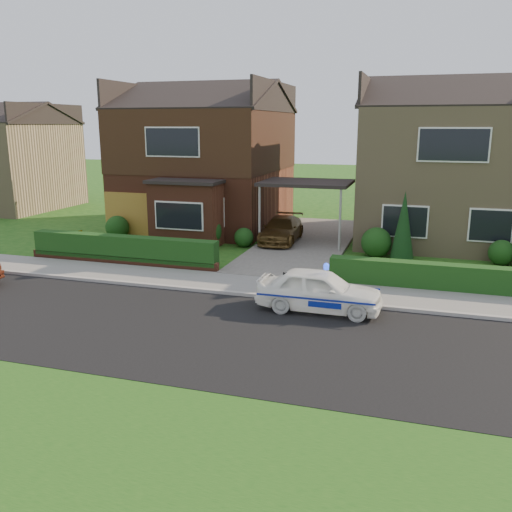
% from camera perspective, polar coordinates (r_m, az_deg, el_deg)
% --- Properties ---
extents(ground, '(120.00, 120.00, 0.00)m').
position_cam_1_polar(ground, '(13.94, -4.32, -8.04)').
color(ground, '#194C14').
rests_on(ground, ground).
extents(road, '(60.00, 6.00, 0.02)m').
position_cam_1_polar(road, '(13.94, -4.32, -8.04)').
color(road, black).
rests_on(road, ground).
extents(kerb, '(60.00, 0.16, 0.12)m').
position_cam_1_polar(kerb, '(16.62, -0.51, -4.14)').
color(kerb, '#9E9993').
rests_on(kerb, ground).
extents(sidewalk, '(60.00, 2.00, 0.10)m').
position_cam_1_polar(sidewalk, '(17.59, 0.53, -3.17)').
color(sidewalk, slate).
rests_on(sidewalk, ground).
extents(grass_verge, '(60.00, 4.00, 0.01)m').
position_cam_1_polar(grass_verge, '(9.94, -15.36, -18.05)').
color(grass_verge, '#194C14').
rests_on(grass_verge, ground).
extents(driveway, '(3.80, 12.00, 0.12)m').
position_cam_1_polar(driveway, '(24.07, 5.20, 1.43)').
color(driveway, '#666059').
rests_on(driveway, ground).
extents(house_left, '(7.50, 9.53, 7.25)m').
position_cam_1_polar(house_left, '(28.04, -5.20, 10.90)').
color(house_left, brown).
rests_on(house_left, ground).
extents(house_right, '(7.50, 8.06, 7.25)m').
position_cam_1_polar(house_right, '(26.09, 19.54, 9.65)').
color(house_right, '#9E8760').
rests_on(house_right, ground).
extents(carport_link, '(3.80, 3.00, 2.77)m').
position_cam_1_polar(carport_link, '(23.61, 5.32, 7.57)').
color(carport_link, black).
rests_on(carport_link, ground).
extents(garage_door, '(2.20, 0.10, 2.10)m').
position_cam_1_polar(garage_door, '(25.89, -13.46, 4.21)').
color(garage_door, olive).
rests_on(garage_door, ground).
extents(dwarf_wall, '(7.70, 0.25, 0.36)m').
position_cam_1_polar(dwarf_wall, '(20.91, -13.93, -0.47)').
color(dwarf_wall, brown).
rests_on(dwarf_wall, ground).
extents(hedge_left, '(7.50, 0.55, 0.90)m').
position_cam_1_polar(hedge_left, '(21.08, -13.69, -0.85)').
color(hedge_left, '#123611').
rests_on(hedge_left, ground).
extents(hedge_right, '(7.50, 0.55, 0.80)m').
position_cam_1_polar(hedge_right, '(18.16, 19.57, -3.60)').
color(hedge_right, '#123611').
rests_on(hedge_right, ground).
extents(shrub_left_far, '(1.08, 1.08, 1.08)m').
position_cam_1_polar(shrub_left_far, '(25.72, -14.39, 2.93)').
color(shrub_left_far, '#123611').
rests_on(shrub_left_far, ground).
extents(shrub_left_mid, '(1.32, 1.32, 1.32)m').
position_cam_1_polar(shrub_left_mid, '(23.50, -5.23, 2.62)').
color(shrub_left_mid, '#123611').
rests_on(shrub_left_mid, ground).
extents(shrub_left_near, '(0.84, 0.84, 0.84)m').
position_cam_1_polar(shrub_left_near, '(23.28, -1.29, 1.97)').
color(shrub_left_near, '#123611').
rests_on(shrub_left_near, ground).
extents(shrub_right_near, '(1.20, 1.20, 1.20)m').
position_cam_1_polar(shrub_right_near, '(21.97, 12.55, 1.41)').
color(shrub_right_near, '#123611').
rests_on(shrub_right_near, ground).
extents(shrub_right_mid, '(0.96, 0.96, 0.96)m').
position_cam_1_polar(shrub_right_mid, '(22.24, 24.43, 0.33)').
color(shrub_right_mid, '#123611').
rests_on(shrub_right_mid, ground).
extents(conifer_a, '(0.90, 0.90, 2.60)m').
position_cam_1_polar(conifer_a, '(21.59, 15.25, 2.94)').
color(conifer_a, black).
rests_on(conifer_a, ground).
extents(neighbour_left, '(6.50, 7.00, 5.20)m').
position_cam_1_polar(neighbour_left, '(37.50, -24.66, 8.57)').
color(neighbour_left, '#9E8760').
rests_on(neighbour_left, ground).
extents(police_car, '(3.25, 3.54, 1.37)m').
position_cam_1_polar(police_car, '(15.35, 6.67, -3.64)').
color(police_car, white).
rests_on(police_car, ground).
extents(driveway_car, '(1.62, 3.72, 1.07)m').
position_cam_1_polar(driveway_car, '(23.85, 2.71, 2.81)').
color(driveway_car, brown).
rests_on(driveway_car, driveway).
extents(potted_plant_a, '(0.47, 0.33, 0.86)m').
position_cam_1_polar(potted_plant_a, '(22.74, -17.22, 1.09)').
color(potted_plant_a, gray).
rests_on(potted_plant_a, ground).
extents(potted_plant_b, '(0.57, 0.56, 0.81)m').
position_cam_1_polar(potted_plant_b, '(24.14, -18.19, 1.67)').
color(potted_plant_b, gray).
rests_on(potted_plant_b, ground).
extents(potted_plant_c, '(0.45, 0.45, 0.66)m').
position_cam_1_polar(potted_plant_c, '(22.18, -13.66, 0.75)').
color(potted_plant_c, gray).
rests_on(potted_plant_c, ground).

